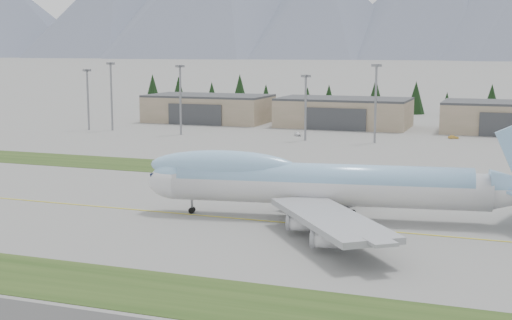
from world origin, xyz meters
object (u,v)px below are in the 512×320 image
at_px(boeing_747_freighter, 323,183).
at_px(service_vehicle_a, 298,136).
at_px(service_vehicle_b, 453,139).
at_px(hangar_left, 209,108).
at_px(hangar_center, 344,112).

bearing_deg(boeing_747_freighter, service_vehicle_a, 99.56).
bearing_deg(service_vehicle_b, boeing_747_freighter, 159.66).
bearing_deg(hangar_left, service_vehicle_a, -35.03).
height_order(hangar_left, service_vehicle_b, hangar_left).
height_order(hangar_center, service_vehicle_b, hangar_center).
bearing_deg(hangar_center, service_vehicle_b, -29.44).
bearing_deg(boeing_747_freighter, hangar_center, 92.47).
bearing_deg(service_vehicle_b, hangar_left, 61.49).
bearing_deg(hangar_center, service_vehicle_a, -103.89).
xyz_separation_m(boeing_747_freighter, hangar_left, (-84.98, 144.94, -0.74)).
bearing_deg(hangar_center, hangar_left, 180.00).
distance_m(hangar_center, service_vehicle_a, 34.27).
xyz_separation_m(hangar_left, service_vehicle_b, (96.69, -23.53, -5.39)).
height_order(boeing_747_freighter, service_vehicle_a, boeing_747_freighter).
distance_m(service_vehicle_a, service_vehicle_b, 50.68).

